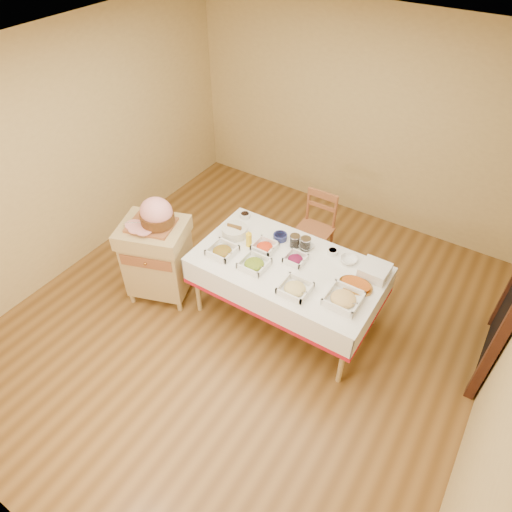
{
  "coord_description": "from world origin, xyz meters",
  "views": [
    {
      "loc": [
        1.79,
        -2.58,
        3.72
      ],
      "look_at": [
        -0.0,
        0.2,
        0.78
      ],
      "focal_mm": 32.0,
      "sensor_mm": 36.0,
      "label": 1
    }
  ],
  "objects_px": {
    "mustard_bottle": "(249,239)",
    "brass_platter": "(356,285)",
    "butcher_cart": "(157,256)",
    "preserve_jar_right": "(305,244)",
    "preserve_jar_left": "(295,241)",
    "plate_stack": "(375,271)",
    "dining_table": "(288,276)",
    "ham_on_board": "(156,215)",
    "bread_basket": "(235,231)",
    "dining_chair": "(315,229)"
  },
  "relations": [
    {
      "from": "mustard_bottle",
      "to": "brass_platter",
      "type": "relative_size",
      "value": 0.59
    },
    {
      "from": "butcher_cart",
      "to": "preserve_jar_right",
      "type": "bearing_deg",
      "value": 27.22
    },
    {
      "from": "preserve_jar_right",
      "to": "brass_platter",
      "type": "bearing_deg",
      "value": -18.97
    },
    {
      "from": "preserve_jar_left",
      "to": "plate_stack",
      "type": "height_order",
      "value": "preserve_jar_left"
    },
    {
      "from": "butcher_cart",
      "to": "preserve_jar_left",
      "type": "distance_m",
      "value": 1.46
    },
    {
      "from": "dining_table",
      "to": "mustard_bottle",
      "type": "relative_size",
      "value": 9.74
    },
    {
      "from": "dining_table",
      "to": "ham_on_board",
      "type": "xyz_separation_m",
      "value": [
        -1.29,
        -0.39,
        0.46
      ]
    },
    {
      "from": "preserve_jar_right",
      "to": "bread_basket",
      "type": "height_order",
      "value": "preserve_jar_right"
    },
    {
      "from": "plate_stack",
      "to": "preserve_jar_left",
      "type": "bearing_deg",
      "value": -177.57
    },
    {
      "from": "brass_platter",
      "to": "plate_stack",
      "type": "bearing_deg",
      "value": 71.03
    },
    {
      "from": "preserve_jar_left",
      "to": "dining_chair",
      "type": "bearing_deg",
      "value": 98.98
    },
    {
      "from": "butcher_cart",
      "to": "mustard_bottle",
      "type": "distance_m",
      "value": 1.02
    },
    {
      "from": "preserve_jar_left",
      "to": "mustard_bottle",
      "type": "bearing_deg",
      "value": -148.25
    },
    {
      "from": "butcher_cart",
      "to": "plate_stack",
      "type": "bearing_deg",
      "value": 19.04
    },
    {
      "from": "plate_stack",
      "to": "ham_on_board",
      "type": "bearing_deg",
      "value": -161.49
    },
    {
      "from": "preserve_jar_left",
      "to": "butcher_cart",
      "type": "bearing_deg",
      "value": -151.44
    },
    {
      "from": "ham_on_board",
      "to": "brass_platter",
      "type": "xyz_separation_m",
      "value": [
        1.95,
        0.45,
        -0.28
      ]
    },
    {
      "from": "dining_chair",
      "to": "bread_basket",
      "type": "distance_m",
      "value": 1.08
    },
    {
      "from": "butcher_cart",
      "to": "bread_basket",
      "type": "bearing_deg",
      "value": 37.8
    },
    {
      "from": "ham_on_board",
      "to": "plate_stack",
      "type": "distance_m",
      "value": 2.16
    },
    {
      "from": "dining_chair",
      "to": "brass_platter",
      "type": "xyz_separation_m",
      "value": [
        0.86,
        -0.92,
        0.32
      ]
    },
    {
      "from": "dining_table",
      "to": "dining_chair",
      "type": "height_order",
      "value": "dining_chair"
    },
    {
      "from": "plate_stack",
      "to": "brass_platter",
      "type": "height_order",
      "value": "plate_stack"
    },
    {
      "from": "preserve_jar_right",
      "to": "dining_chair",
      "type": "bearing_deg",
      "value": 107.59
    },
    {
      "from": "butcher_cart",
      "to": "brass_platter",
      "type": "height_order",
      "value": "butcher_cart"
    },
    {
      "from": "preserve_jar_left",
      "to": "preserve_jar_right",
      "type": "relative_size",
      "value": 0.98
    },
    {
      "from": "plate_stack",
      "to": "mustard_bottle",
      "type": "bearing_deg",
      "value": -167.23
    },
    {
      "from": "butcher_cart",
      "to": "bread_basket",
      "type": "xyz_separation_m",
      "value": [
        0.65,
        0.51,
        0.28
      ]
    },
    {
      "from": "dining_chair",
      "to": "mustard_bottle",
      "type": "xyz_separation_m",
      "value": [
        -0.27,
        -0.96,
        0.39
      ]
    },
    {
      "from": "bread_basket",
      "to": "brass_platter",
      "type": "distance_m",
      "value": 1.35
    },
    {
      "from": "ham_on_board",
      "to": "mustard_bottle",
      "type": "bearing_deg",
      "value": 26.34
    },
    {
      "from": "preserve_jar_left",
      "to": "bread_basket",
      "type": "relative_size",
      "value": 0.5
    },
    {
      "from": "preserve_jar_right",
      "to": "preserve_jar_left",
      "type": "bearing_deg",
      "value": -170.39
    },
    {
      "from": "butcher_cart",
      "to": "plate_stack",
      "type": "relative_size",
      "value": 3.63
    },
    {
      "from": "dining_chair",
      "to": "brass_platter",
      "type": "distance_m",
      "value": 1.3
    },
    {
      "from": "dining_chair",
      "to": "brass_platter",
      "type": "bearing_deg",
      "value": -46.97
    },
    {
      "from": "butcher_cart",
      "to": "preserve_jar_right",
      "type": "xyz_separation_m",
      "value": [
        1.37,
        0.7,
        0.29
      ]
    },
    {
      "from": "dining_table",
      "to": "plate_stack",
      "type": "relative_size",
      "value": 7.11
    },
    {
      "from": "dining_table",
      "to": "brass_platter",
      "type": "xyz_separation_m",
      "value": [
        0.67,
        0.06,
        0.18
      ]
    },
    {
      "from": "preserve_jar_left",
      "to": "brass_platter",
      "type": "xyz_separation_m",
      "value": [
        0.75,
        -0.2,
        -0.04
      ]
    },
    {
      "from": "butcher_cart",
      "to": "dining_chair",
      "type": "relative_size",
      "value": 1.05
    },
    {
      "from": "dining_table",
      "to": "preserve_jar_left",
      "type": "bearing_deg",
      "value": 106.54
    },
    {
      "from": "preserve_jar_right",
      "to": "brass_platter",
      "type": "height_order",
      "value": "preserve_jar_right"
    },
    {
      "from": "dining_table",
      "to": "butcher_cart",
      "type": "height_order",
      "value": "butcher_cart"
    },
    {
      "from": "dining_chair",
      "to": "preserve_jar_right",
      "type": "distance_m",
      "value": 0.82
    },
    {
      "from": "preserve_jar_left",
      "to": "plate_stack",
      "type": "distance_m",
      "value": 0.83
    },
    {
      "from": "ham_on_board",
      "to": "preserve_jar_right",
      "type": "distance_m",
      "value": 1.5
    },
    {
      "from": "ham_on_board",
      "to": "plate_stack",
      "type": "bearing_deg",
      "value": 18.51
    },
    {
      "from": "preserve_jar_right",
      "to": "mustard_bottle",
      "type": "xyz_separation_m",
      "value": [
        -0.5,
        -0.26,
        0.02
      ]
    },
    {
      "from": "dining_table",
      "to": "bread_basket",
      "type": "bearing_deg",
      "value": 173.34
    }
  ]
}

